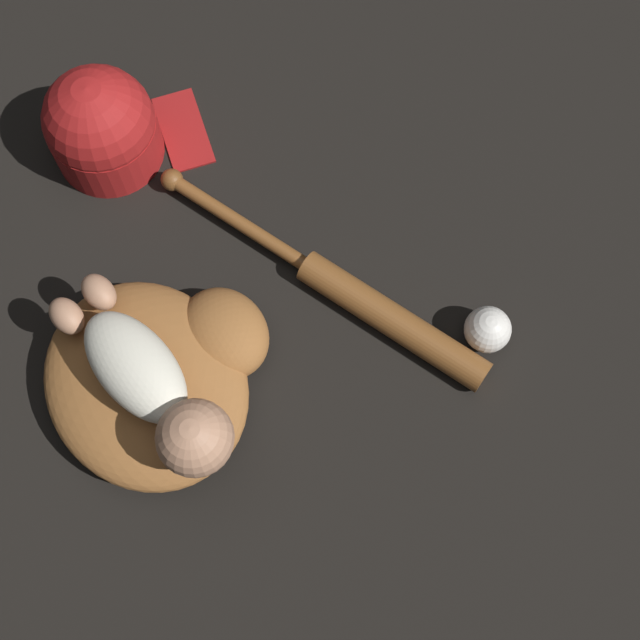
{
  "coord_description": "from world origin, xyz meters",
  "views": [
    {
      "loc": [
        0.42,
        -0.03,
        1.25
      ],
      "look_at": [
        0.05,
        0.21,
        0.07
      ],
      "focal_mm": 50.0,
      "sensor_mm": 36.0,
      "label": 1
    }
  ],
  "objects": [
    {
      "name": "baseball_glove",
      "position": [
        -0.01,
        -0.02,
        0.04
      ],
      "size": [
        0.33,
        0.34,
        0.08
      ],
      "color": "#935B2D",
      "rests_on": "ground"
    },
    {
      "name": "baseball_cap",
      "position": [
        -0.39,
        0.1,
        0.07
      ],
      "size": [
        0.2,
        0.25,
        0.17
      ],
      "color": "maroon",
      "rests_on": "ground"
    },
    {
      "name": "baseball",
      "position": [
        0.19,
        0.41,
        0.03
      ],
      "size": [
        0.07,
        0.07,
        0.07
      ],
      "color": "white",
      "rests_on": "ground"
    },
    {
      "name": "baby_figure",
      "position": [
        0.03,
        -0.04,
        0.12
      ],
      "size": [
        0.34,
        0.14,
        0.1
      ],
      "color": "silver",
      "rests_on": "baseball_glove"
    },
    {
      "name": "baseball_bat",
      "position": [
        0.05,
        0.29,
        0.02
      ],
      "size": [
        0.55,
        0.25,
        0.05
      ],
      "color": "brown",
      "rests_on": "ground"
    },
    {
      "name": "ground_plane",
      "position": [
        0.0,
        0.0,
        0.0
      ],
      "size": [
        6.0,
        6.0,
        0.0
      ],
      "primitive_type": "plane",
      "color": "black"
    }
  ]
}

